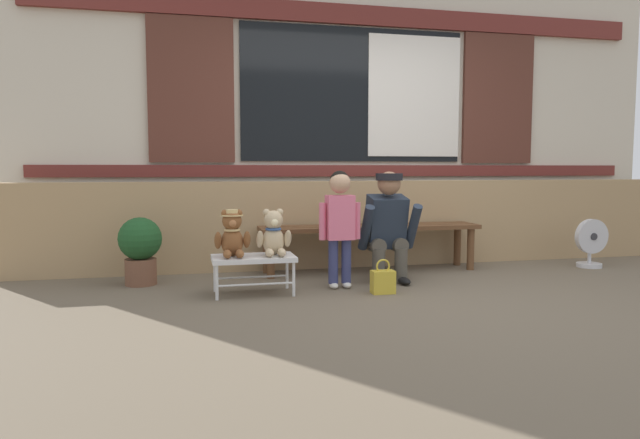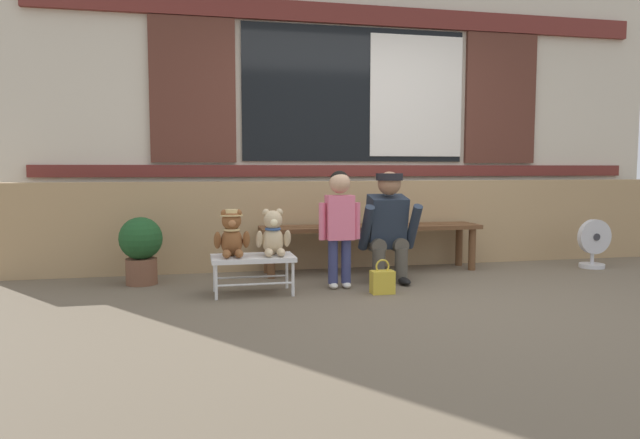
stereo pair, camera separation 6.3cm
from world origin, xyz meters
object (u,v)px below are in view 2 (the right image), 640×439
(small_display_bench, at_px, (253,260))
(floor_fan, at_px, (594,244))
(adult_crouching, at_px, (388,226))
(potted_plant, at_px, (141,246))
(wooden_bench_long, at_px, (371,232))
(child_standing, at_px, (340,216))
(handbag_on_ground, at_px, (382,281))
(teddy_bear_plain, at_px, (273,234))
(teddy_bear_with_hat, at_px, (232,234))

(small_display_bench, bearing_deg, floor_fan, 7.76)
(small_display_bench, xyz_separation_m, floor_fan, (3.38, 0.46, -0.03))
(adult_crouching, xyz_separation_m, potted_plant, (-2.07, 0.33, -0.16))
(wooden_bench_long, height_order, small_display_bench, wooden_bench_long)
(child_standing, relative_size, handbag_on_ground, 3.52)
(wooden_bench_long, height_order, teddy_bear_plain, teddy_bear_plain)
(teddy_bear_plain, distance_m, child_standing, 0.57)
(small_display_bench, relative_size, adult_crouching, 0.67)
(handbag_on_ground, xyz_separation_m, floor_fan, (2.40, 0.67, 0.14))
(small_display_bench, height_order, handbag_on_ground, small_display_bench)
(wooden_bench_long, distance_m, teddy_bear_plain, 1.27)
(handbag_on_ground, xyz_separation_m, potted_plant, (-1.87, 0.78, 0.23))
(teddy_bear_with_hat, relative_size, handbag_on_ground, 1.34)
(teddy_bear_plain, bearing_deg, potted_plant, 151.19)
(teddy_bear_with_hat, bearing_deg, potted_plant, 141.61)
(child_standing, xyz_separation_m, floor_fan, (2.67, 0.39, -0.35))
(teddy_bear_plain, bearing_deg, wooden_bench_long, 35.73)
(adult_crouching, xyz_separation_m, handbag_on_ground, (-0.20, -0.45, -0.38))
(potted_plant, distance_m, floor_fan, 4.27)
(adult_crouching, relative_size, floor_fan, 1.98)
(teddy_bear_plain, bearing_deg, handbag_on_ground, -14.13)
(child_standing, bearing_deg, floor_fan, 8.24)
(small_display_bench, distance_m, teddy_bear_with_hat, 0.26)
(adult_crouching, xyz_separation_m, floor_fan, (2.20, 0.22, -0.24))
(floor_fan, bearing_deg, handbag_on_ground, -164.41)
(wooden_bench_long, height_order, potted_plant, potted_plant)
(child_standing, distance_m, handbag_on_ground, 0.63)
(floor_fan, bearing_deg, teddy_bear_plain, -171.89)
(small_display_bench, bearing_deg, child_standing, 5.94)
(small_display_bench, bearing_deg, adult_crouching, 11.48)
(small_display_bench, height_order, potted_plant, potted_plant)
(adult_crouching, bearing_deg, small_display_bench, -168.52)
(teddy_bear_with_hat, height_order, adult_crouching, adult_crouching)
(small_display_bench, distance_m, floor_fan, 3.42)
(wooden_bench_long, bearing_deg, potted_plant, -175.36)
(handbag_on_ground, relative_size, potted_plant, 0.48)
(handbag_on_ground, height_order, potted_plant, potted_plant)
(teddy_bear_plain, height_order, floor_fan, teddy_bear_plain)
(teddy_bear_with_hat, xyz_separation_m, child_standing, (0.87, 0.07, 0.12))
(child_standing, distance_m, potted_plant, 1.70)
(handbag_on_ground, distance_m, potted_plant, 2.04)
(wooden_bench_long, relative_size, teddy_bear_plain, 5.78)
(teddy_bear_plain, relative_size, adult_crouching, 0.38)
(small_display_bench, xyz_separation_m, adult_crouching, (1.19, 0.24, 0.21))
(small_display_bench, xyz_separation_m, teddy_bear_with_hat, (-0.16, 0.00, 0.21))
(child_standing, height_order, adult_crouching, child_standing)
(potted_plant, bearing_deg, adult_crouching, -9.16)
(teddy_bear_plain, height_order, child_standing, child_standing)
(wooden_bench_long, distance_m, child_standing, 0.85)
(child_standing, bearing_deg, small_display_bench, -174.06)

